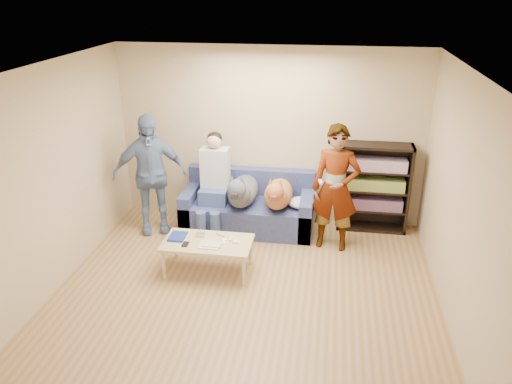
% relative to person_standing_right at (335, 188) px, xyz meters
% --- Properties ---
extents(ground, '(5.00, 5.00, 0.00)m').
position_rel_person_standing_right_xyz_m(ground, '(-0.99, -1.68, -0.87)').
color(ground, olive).
rests_on(ground, ground).
extents(ceiling, '(5.00, 5.00, 0.00)m').
position_rel_person_standing_right_xyz_m(ceiling, '(-0.99, -1.68, 1.73)').
color(ceiling, white).
rests_on(ceiling, ground).
extents(wall_back, '(4.50, 0.00, 4.50)m').
position_rel_person_standing_right_xyz_m(wall_back, '(-0.99, 0.82, 0.43)').
color(wall_back, tan).
rests_on(wall_back, ground).
extents(wall_left, '(0.00, 5.00, 5.00)m').
position_rel_person_standing_right_xyz_m(wall_left, '(-3.24, -1.68, 0.43)').
color(wall_left, tan).
rests_on(wall_left, ground).
extents(wall_right, '(0.00, 5.00, 5.00)m').
position_rel_person_standing_right_xyz_m(wall_right, '(1.26, -1.68, 0.43)').
color(wall_right, tan).
rests_on(wall_right, ground).
extents(blanket, '(0.41, 0.34, 0.14)m').
position_rel_person_standing_right_xyz_m(blanket, '(-0.45, 0.29, -0.37)').
color(blanket, '#B9B9BE').
rests_on(blanket, sofa).
extents(person_standing_right, '(0.68, 0.49, 1.73)m').
position_rel_person_standing_right_xyz_m(person_standing_right, '(0.00, 0.00, 0.00)').
color(person_standing_right, gray).
rests_on(person_standing_right, ground).
extents(person_standing_left, '(1.11, 0.79, 1.75)m').
position_rel_person_standing_right_xyz_m(person_standing_left, '(-2.61, 0.09, 0.01)').
color(person_standing_left, '#7086B4').
rests_on(person_standing_left, ground).
extents(held_controller, '(0.06, 0.12, 0.03)m').
position_rel_person_standing_right_xyz_m(held_controller, '(-0.20, -0.20, 0.16)').
color(held_controller, silver).
rests_on(held_controller, person_standing_right).
extents(notebook_blue, '(0.20, 0.26, 0.03)m').
position_rel_person_standing_right_xyz_m(notebook_blue, '(-1.94, -0.84, -0.43)').
color(notebook_blue, navy).
rests_on(notebook_blue, coffee_table).
extents(papers, '(0.26, 0.20, 0.02)m').
position_rel_person_standing_right_xyz_m(papers, '(-1.49, -0.99, -0.44)').
color(papers, silver).
rests_on(papers, coffee_table).
extents(magazine, '(0.22, 0.17, 0.01)m').
position_rel_person_standing_right_xyz_m(magazine, '(-1.46, -0.97, -0.42)').
color(magazine, beige).
rests_on(magazine, coffee_table).
extents(camera_silver, '(0.11, 0.06, 0.05)m').
position_rel_person_standing_right_xyz_m(camera_silver, '(-1.66, -0.77, -0.42)').
color(camera_silver, silver).
rests_on(camera_silver, coffee_table).
extents(controller_a, '(0.04, 0.13, 0.03)m').
position_rel_person_standing_right_xyz_m(controller_a, '(-1.26, -0.79, -0.43)').
color(controller_a, silver).
rests_on(controller_a, coffee_table).
extents(controller_b, '(0.09, 0.06, 0.03)m').
position_rel_person_standing_right_xyz_m(controller_b, '(-1.18, -0.87, -0.43)').
color(controller_b, white).
rests_on(controller_b, coffee_table).
extents(headphone_cup_a, '(0.07, 0.07, 0.02)m').
position_rel_person_standing_right_xyz_m(headphone_cup_a, '(-1.34, -0.91, -0.44)').
color(headphone_cup_a, white).
rests_on(headphone_cup_a, coffee_table).
extents(headphone_cup_b, '(0.07, 0.07, 0.02)m').
position_rel_person_standing_right_xyz_m(headphone_cup_b, '(-1.34, -0.83, -0.44)').
color(headphone_cup_b, white).
rests_on(headphone_cup_b, coffee_table).
extents(pen_orange, '(0.13, 0.06, 0.01)m').
position_rel_person_standing_right_xyz_m(pen_orange, '(-1.56, -1.05, -0.44)').
color(pen_orange, orange).
rests_on(pen_orange, coffee_table).
extents(pen_black, '(0.13, 0.08, 0.01)m').
position_rel_person_standing_right_xyz_m(pen_black, '(-1.42, -0.71, -0.44)').
color(pen_black, black).
rests_on(pen_black, coffee_table).
extents(wallet, '(0.07, 0.12, 0.02)m').
position_rel_person_standing_right_xyz_m(wallet, '(-1.79, -1.01, -0.44)').
color(wallet, black).
rests_on(wallet, coffee_table).
extents(sofa, '(1.90, 0.85, 0.82)m').
position_rel_person_standing_right_xyz_m(sofa, '(-1.24, 0.42, -0.58)').
color(sofa, '#515B93').
rests_on(sofa, ground).
extents(person_seated, '(0.40, 0.73, 1.47)m').
position_rel_person_standing_right_xyz_m(person_seated, '(-1.73, 0.29, -0.09)').
color(person_seated, '#424E91').
rests_on(person_seated, sofa).
extents(dog_gray, '(0.43, 1.26, 0.62)m').
position_rel_person_standing_right_xyz_m(dog_gray, '(-1.31, 0.23, -0.22)').
color(dog_gray, '#4C4E56').
rests_on(dog_gray, sofa).
extents(dog_tan, '(0.40, 1.16, 0.58)m').
position_rel_person_standing_right_xyz_m(dog_tan, '(-0.79, 0.24, -0.23)').
color(dog_tan, '#C9803D').
rests_on(dog_tan, sofa).
extents(coffee_table, '(1.10, 0.60, 0.42)m').
position_rel_person_standing_right_xyz_m(coffee_table, '(-1.54, -0.89, -0.49)').
color(coffee_table, tan).
rests_on(coffee_table, ground).
extents(bookshelf, '(1.00, 0.34, 1.30)m').
position_rel_person_standing_right_xyz_m(bookshelf, '(0.56, 0.65, -0.19)').
color(bookshelf, black).
rests_on(bookshelf, ground).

